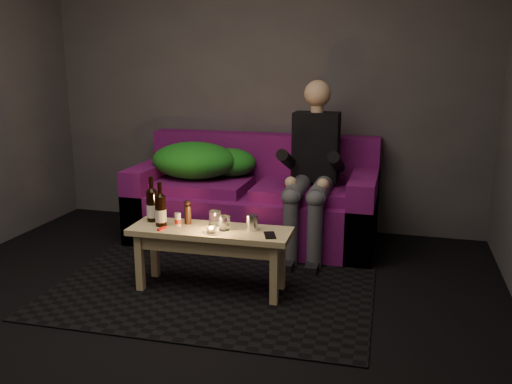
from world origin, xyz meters
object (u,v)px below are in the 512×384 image
Objects in this scene: steel_cup at (252,223)px; beer_bottle_b at (161,210)px; person at (312,165)px; beer_bottle_a at (152,205)px; coffee_table at (210,240)px; sofa at (255,203)px.

beer_bottle_b is at bearing -174.17° from steel_cup.
beer_bottle_b is (-0.85, -1.00, -0.16)m from person.
steel_cup is at bearing 5.83° from beer_bottle_b.
steel_cup is (-0.24, -0.94, -0.22)m from person.
person reaches higher than steel_cup.
person is 1.33m from beer_bottle_b.
beer_bottle_a is 0.72m from steel_cup.
steel_cup is at bearing -1.65° from beer_bottle_a.
coffee_table is 3.62× the size of beer_bottle_b.
beer_bottle_a is at bearing 172.57° from coffee_table.
sofa is at bearing 104.07° from steel_cup.
beer_bottle_a reaches higher than steel_cup.
coffee_table is at bearing -90.01° from sofa.
beer_bottle_a reaches higher than beer_bottle_b.
steel_cup is (0.28, 0.04, 0.13)m from coffee_table.
coffee_table is 0.48m from beer_bottle_a.
person is 4.56× the size of beer_bottle_b.
person is 1.26× the size of coffee_table.
sofa is 1.19m from beer_bottle_a.
person reaches higher than coffee_table.
beer_bottle_a is (-0.95, -0.92, -0.15)m from person.
sofa is 1.15m from steel_cup.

